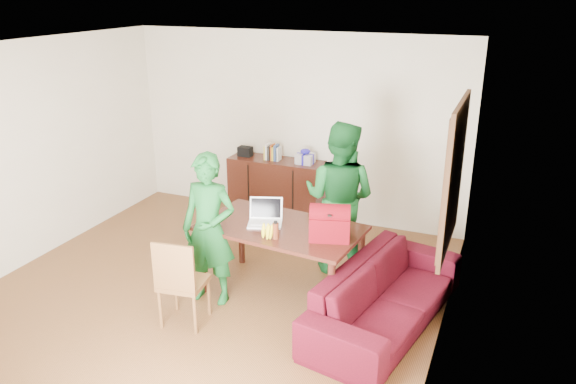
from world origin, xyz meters
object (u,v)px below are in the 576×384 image
at_px(table, 281,235).
at_px(laptop, 265,221).
at_px(red_bag, 330,226).
at_px(sofa, 386,295).
at_px(chair, 184,298).
at_px(person_near, 209,229).
at_px(person_far, 340,198).
at_px(bottle, 276,230).

xyz_separation_m(table, laptop, (-0.18, -0.03, 0.15)).
xyz_separation_m(red_bag, sofa, (0.63, -0.04, -0.64)).
height_order(laptop, red_bag, red_bag).
height_order(chair, person_near, person_near).
distance_m(red_bag, sofa, 0.91).
distance_m(table, person_far, 0.92).
xyz_separation_m(bottle, red_bag, (0.52, 0.19, 0.05)).
bearing_deg(table, person_far, 68.18).
relative_size(chair, person_far, 0.52).
distance_m(person_near, red_bag, 1.29).
relative_size(chair, laptop, 2.25).
bearing_deg(sofa, table, 94.20).
height_order(table, sofa, table).
height_order(bottle, sofa, bottle).
height_order(table, laptop, laptop).
xyz_separation_m(chair, bottle, (0.76, 0.62, 0.63)).
bearing_deg(bottle, table, 103.02).
height_order(person_far, bottle, person_far).
height_order(chair, person_far, person_far).
bearing_deg(bottle, person_far, 72.78).
xyz_separation_m(laptop, bottle, (0.25, -0.28, 0.05)).
bearing_deg(sofa, red_bag, 97.82).
bearing_deg(table, bottle, -71.24).
bearing_deg(person_near, bottle, 5.55).
distance_m(table, person_near, 0.79).
bearing_deg(bottle, laptop, 131.84).
bearing_deg(person_far, red_bag, 106.49).
distance_m(chair, bottle, 1.16).
distance_m(person_near, laptop, 0.61).
height_order(person_near, red_bag, person_near).
xyz_separation_m(person_far, laptop, (-0.59, -0.82, -0.06)).
relative_size(chair, sofa, 0.44).
height_order(person_near, person_far, person_far).
relative_size(bottle, red_bag, 0.48).
bearing_deg(sofa, bottle, 109.05).
bearing_deg(sofa, person_far, 52.06).
bearing_deg(chair, sofa, 14.78).
distance_m(person_far, sofa, 1.39).
bearing_deg(sofa, person_near, 109.43).
bearing_deg(laptop, red_bag, -25.28).
height_order(laptop, sofa, laptop).
distance_m(laptop, red_bag, 0.78).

